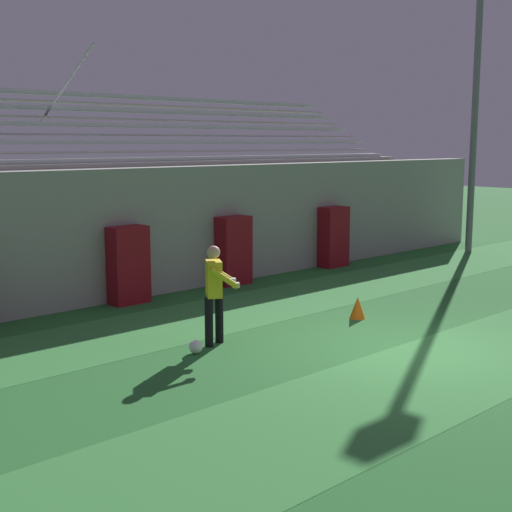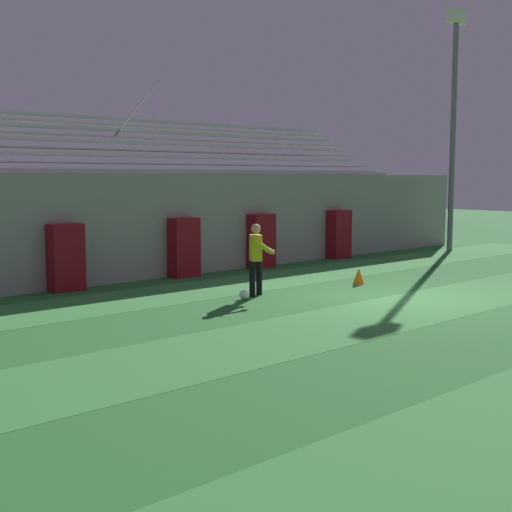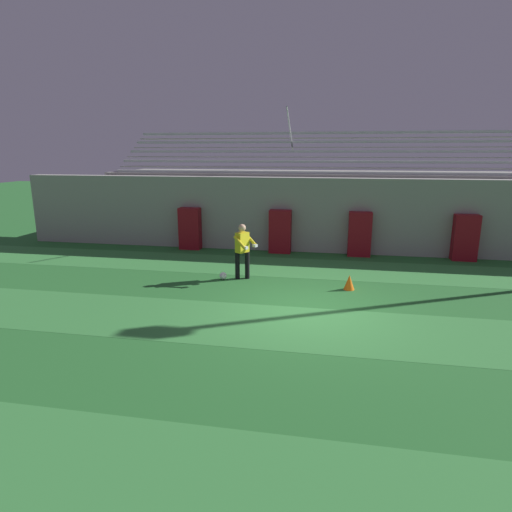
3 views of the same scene
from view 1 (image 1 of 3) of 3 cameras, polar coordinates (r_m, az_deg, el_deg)
name	(u,v)px [view 1 (image 1 of 3)]	position (r m, az deg, el deg)	size (l,w,h in m)	color
ground_plane	(407,349)	(12.02, 11.98, -7.26)	(80.00, 80.00, 0.00)	#286B2D
turf_stripe_mid	(464,363)	(11.48, 16.30, -8.20)	(28.00, 2.48, 0.01)	#38843D
turf_stripe_far	(246,308)	(14.52, -0.78, -4.21)	(28.00, 2.48, 0.01)	#38843D
back_wall	(169,229)	(16.26, -6.97, 2.16)	(24.00, 0.60, 2.80)	#999691
padding_pillar_gate_left	(128,265)	(15.07, -10.17, -0.72)	(0.82, 0.44, 1.62)	maroon
padding_pillar_gate_right	(234,251)	(16.82, -1.80, 0.43)	(0.82, 0.44, 1.62)	maroon
padding_pillar_far_right	(334,237)	(19.36, 6.23, 1.53)	(0.82, 0.44, 1.62)	maroon
bleacher_stand	(113,217)	(18.18, -11.35, 3.11)	(18.00, 4.05, 5.43)	#999691
floodlight_pole	(477,71)	(22.68, 17.25, 13.99)	(0.90, 0.36, 8.68)	slate
goalkeeper	(215,288)	(11.79, -3.31, -2.61)	(0.71, 0.74, 1.67)	black
soccer_ball	(196,347)	(11.51, -4.85, -7.26)	(0.22, 0.22, 0.22)	white
traffic_cone	(358,308)	(13.81, 8.13, -4.11)	(0.30, 0.30, 0.42)	orange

